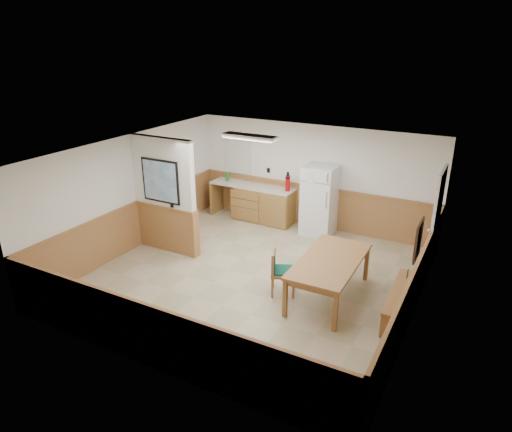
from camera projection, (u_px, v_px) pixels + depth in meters
The scene contains 20 objects.
ground at pixel (254, 277), 8.93m from camera, with size 6.00×6.00×0.00m, color tan.
ceiling at pixel (253, 152), 8.01m from camera, with size 6.00×6.00×0.02m, color white.
back_wall at pixel (313, 177), 10.93m from camera, with size 6.00×0.02×2.50m, color white.
right_wall at pixel (421, 251), 7.15m from camera, with size 0.02×6.00×2.50m, color white.
left_wall at pixel (131, 193), 9.79m from camera, with size 0.02×6.00×2.50m, color white.
wainscot_back at pixel (312, 206), 11.18m from camera, with size 6.00×0.04×1.00m, color #A76743.
wainscot_right at pixel (414, 292), 7.43m from camera, with size 0.04×6.00×1.00m, color #A76743.
wainscot_left at pixel (135, 225), 10.06m from camera, with size 0.04×6.00×1.00m, color #A76743.
partition_wall at pixel (165, 197), 9.62m from camera, with size 1.50×0.20×2.50m.
kitchen_counter at pixel (262, 203), 11.49m from camera, with size 2.20×0.61×1.00m.
exterior_door at pixel (435, 222), 8.79m from camera, with size 0.07×1.02×2.15m.
kitchen_window at pixel (237, 155), 11.72m from camera, with size 0.80×0.04×1.00m.
wall_painting at pixel (418, 240), 6.81m from camera, with size 0.04×0.50×0.60m.
fluorescent_fixture at pixel (250, 137), 9.44m from camera, with size 1.20×0.30×0.09m.
refrigerator at pixel (319, 200), 10.64m from camera, with size 0.73×0.72×1.65m.
dining_table at pixel (330, 264), 8.01m from camera, with size 1.01×1.99×0.75m.
dining_bench at pixel (402, 297), 7.60m from camera, with size 0.40×1.64×0.45m.
dining_chair at pixel (279, 268), 8.21m from camera, with size 0.72×0.62×0.85m.
fire_extinguisher at pixel (288, 183), 10.96m from camera, with size 0.15×0.15×0.46m.
soap_bottle at pixel (227, 176), 11.75m from camera, with size 0.08×0.08×0.24m, color #167D2A.
Camera 1 is at (3.76, -6.91, 4.39)m, focal length 32.00 mm.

